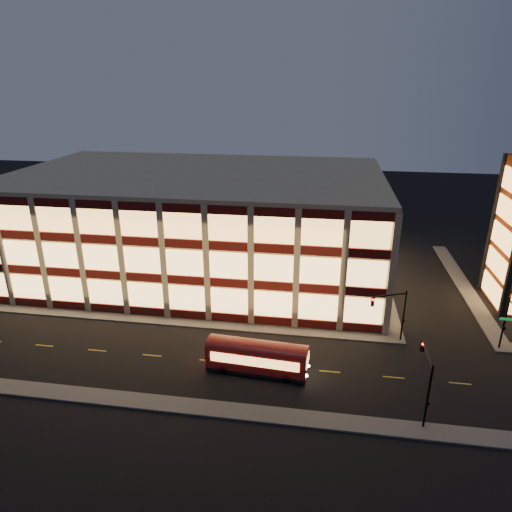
# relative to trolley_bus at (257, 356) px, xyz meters

# --- Properties ---
(ground) EXTENTS (200.00, 200.00, 0.00)m
(ground) POSITION_rel_trolley_bus_xyz_m (-9.03, 7.06, -1.81)
(ground) COLOR black
(ground) RESTS_ON ground
(sidewalk_office_south) EXTENTS (54.00, 2.00, 0.15)m
(sidewalk_office_south) POSITION_rel_trolley_bus_xyz_m (-12.03, 8.06, -1.73)
(sidewalk_office_south) COLOR #514F4C
(sidewalk_office_south) RESTS_ON ground
(sidewalk_office_east) EXTENTS (2.00, 30.00, 0.15)m
(sidewalk_office_east) POSITION_rel_trolley_bus_xyz_m (13.97, 24.06, -1.73)
(sidewalk_office_east) COLOR #514F4C
(sidewalk_office_east) RESTS_ON ground
(sidewalk_tower_west) EXTENTS (2.00, 30.00, 0.15)m
(sidewalk_tower_west) POSITION_rel_trolley_bus_xyz_m (24.97, 24.06, -1.73)
(sidewalk_tower_west) COLOR #514F4C
(sidewalk_tower_west) RESTS_ON ground
(sidewalk_near) EXTENTS (100.00, 2.00, 0.15)m
(sidewalk_near) POSITION_rel_trolley_bus_xyz_m (-9.03, -5.94, -1.73)
(sidewalk_near) COLOR #514F4C
(sidewalk_near) RESTS_ON ground
(office_building) EXTENTS (50.45, 30.45, 14.50)m
(office_building) POSITION_rel_trolley_bus_xyz_m (-11.94, 23.97, 5.44)
(office_building) COLOR tan
(office_building) RESTS_ON ground
(traffic_signal_far) EXTENTS (3.79, 1.87, 6.00)m
(traffic_signal_far) POSITION_rel_trolley_bus_xyz_m (13.18, 7.29, 2.30)
(traffic_signal_far) COLOR black
(traffic_signal_far) RESTS_ON ground
(traffic_signal_right) EXTENTS (1.20, 4.37, 6.00)m
(traffic_signal_right) POSITION_rel_trolley_bus_xyz_m (24.47, 6.43, 2.29)
(traffic_signal_right) COLOR black
(traffic_signal_right) RESTS_ON ground
(traffic_signal_near) EXTENTS (0.32, 4.45, 6.00)m
(traffic_signal_near) POSITION_rel_trolley_bus_xyz_m (14.47, -3.97, 2.32)
(traffic_signal_near) COLOR black
(traffic_signal_near) RESTS_ON ground
(trolley_bus) EXTENTS (9.78, 3.15, 3.26)m
(trolley_bus) POSITION_rel_trolley_bus_xyz_m (0.00, 0.00, 0.00)
(trolley_bus) COLOR #8B0A07
(trolley_bus) RESTS_ON ground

